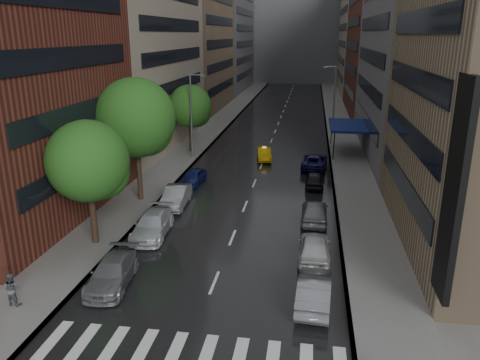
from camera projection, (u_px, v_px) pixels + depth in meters
The scene contains 18 objects.
ground at pixel (197, 326), 21.85m from camera, with size 220.00×220.00×0.00m, color gray.
road at pixel (277, 126), 69.01m from camera, with size 14.00×140.00×0.01m, color black.
sidewalk_left at pixel (218, 124), 70.28m from camera, with size 4.00×140.00×0.15m, color gray.
sidewalk_right at pixel (339, 127), 67.70m from camera, with size 4.00×140.00×0.15m, color gray.
crosswalk at pixel (190, 353), 19.94m from camera, with size 13.15×2.80×0.01m.
buildings_left at pixel (190, 14), 74.67m from camera, with size 8.00×108.00×38.00m.
buildings_right at pixel (385, 19), 68.67m from camera, with size 8.05×109.10×36.00m.
building_far at pixel (297, 22), 128.35m from camera, with size 40.00×14.00×32.00m, color slate.
tree_near at pixel (88, 161), 28.69m from camera, with size 5.09×5.09×8.12m.
tree_mid at pixel (136, 118), 36.18m from camera, with size 6.22×6.22×9.92m.
tree_far at pixel (190, 106), 52.22m from camera, with size 4.83×4.83×7.69m.
taxi at pixel (264, 154), 50.29m from camera, with size 1.41×4.03×1.33m, color #DCAC0B.
parked_cars_left at pixel (160, 216), 32.96m from camera, with size 2.50×22.56×1.57m.
parked_cars_right at pixel (314, 203), 35.40m from camera, with size 2.76×30.25×1.59m.
ped_black_umbrella at pixel (11, 282), 22.94m from camera, with size 0.96×0.98×2.09m.
street_lamp_left at pixel (192, 114), 49.79m from camera, with size 1.74×0.22×9.00m.
street_lamp_right at pixel (334, 98), 61.72m from camera, with size 1.74×0.22×9.00m.
awning at pixel (348, 126), 52.63m from camera, with size 4.00×8.00×3.12m.
Camera 1 is at (4.82, -18.29, 13.05)m, focal length 35.00 mm.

